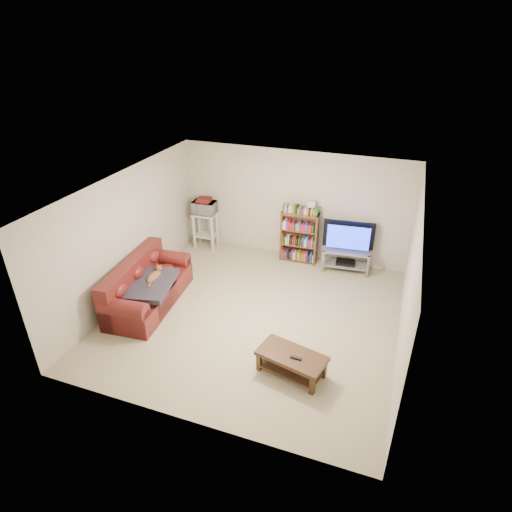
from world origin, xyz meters
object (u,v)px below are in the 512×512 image
at_px(tv_stand, 346,256).
at_px(bookshelf, 299,236).
at_px(sofa, 145,289).
at_px(coffee_table, 292,360).

xyz_separation_m(tv_stand, bookshelf, (-1.05, 0.07, 0.27)).
xyz_separation_m(sofa, bookshelf, (2.26, 2.57, 0.29)).
relative_size(sofa, tv_stand, 2.08).
height_order(tv_stand, bookshelf, bookshelf).
height_order(sofa, bookshelf, bookshelf).
bearing_deg(coffee_table, bookshelf, 116.24).
distance_m(sofa, tv_stand, 4.15).
xyz_separation_m(sofa, coffee_table, (3.07, -0.87, -0.05)).
relative_size(sofa, coffee_table, 1.92).
bearing_deg(bookshelf, coffee_table, -78.47).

